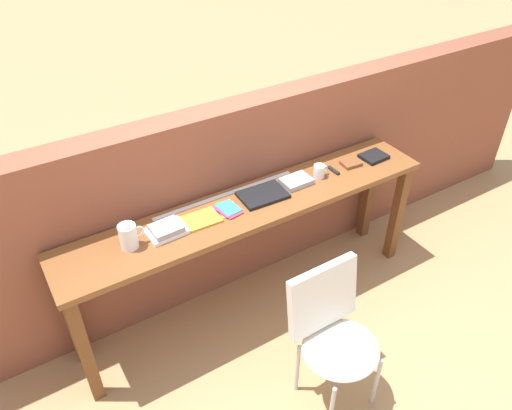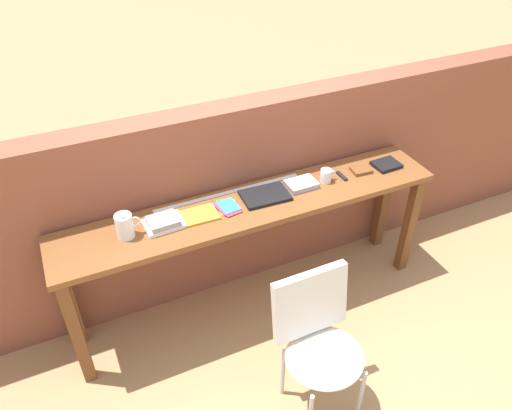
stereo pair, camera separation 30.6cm
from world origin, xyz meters
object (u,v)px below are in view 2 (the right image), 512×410
at_px(book_open_centre, 265,195).
at_px(book_repair_rightmost, 386,165).
at_px(chair_white_moulded, 319,339).
at_px(pamphlet_pile_colourful, 228,207).
at_px(magazine_cycling, 200,215).
at_px(multitool_folded, 342,176).
at_px(book_stack_leftmost, 164,222).
at_px(mug, 326,176).
at_px(leather_journal_brown, 361,170).
at_px(pitcher_white, 125,226).

xyz_separation_m(book_open_centre, book_repair_rightmost, (0.92, -0.02, 0.00)).
xyz_separation_m(chair_white_moulded, pamphlet_pile_colourful, (-0.18, 0.87, 0.36)).
relative_size(book_open_centre, book_repair_rightmost, 1.66).
height_order(magazine_cycling, multitool_folded, multitool_folded).
bearing_deg(magazine_cycling, book_stack_leftmost, -178.16).
relative_size(mug, leather_journal_brown, 0.85).
height_order(pitcher_white, book_stack_leftmost, pitcher_white).
bearing_deg(book_stack_leftmost, pitcher_white, -179.52).
distance_m(pitcher_white, mug, 1.33).
bearing_deg(chair_white_moulded, multitool_folded, 53.13).
xyz_separation_m(chair_white_moulded, pitcher_white, (-0.80, 0.86, 0.43)).
xyz_separation_m(pitcher_white, leather_journal_brown, (1.61, 0.01, -0.07)).
relative_size(chair_white_moulded, magazine_cycling, 4.12).
bearing_deg(magazine_cycling, book_repair_rightmost, 1.25).
bearing_deg(multitool_folded, book_open_centre, 179.32).
xyz_separation_m(chair_white_moulded, book_stack_leftmost, (-0.58, 0.86, 0.38)).
xyz_separation_m(pamphlet_pile_colourful, leather_journal_brown, (0.98, 0.00, 0.00)).
relative_size(magazine_cycling, mug, 1.97).
bearing_deg(mug, chair_white_moulded, -121.24).
xyz_separation_m(magazine_cycling, multitool_folded, (1.01, 0.01, 0.00)).
bearing_deg(leather_journal_brown, book_repair_rightmost, 0.95).
height_order(pamphlet_pile_colourful, book_repair_rightmost, book_repair_rightmost).
bearing_deg(pitcher_white, chair_white_moulded, -46.84).
height_order(book_stack_leftmost, mug, mug).
relative_size(magazine_cycling, book_repair_rightmost, 1.21).
distance_m(pitcher_white, pamphlet_pile_colourful, 0.63).
xyz_separation_m(chair_white_moulded, multitool_folded, (0.65, 0.87, 0.36)).
bearing_deg(book_stack_leftmost, book_open_centre, 1.37).
distance_m(book_stack_leftmost, pamphlet_pile_colourful, 0.41).
xyz_separation_m(magazine_cycling, book_open_centre, (0.44, 0.01, 0.00)).
bearing_deg(pitcher_white, book_open_centre, 1.15).
distance_m(leather_journal_brown, book_repair_rightmost, 0.20).
relative_size(book_stack_leftmost, mug, 2.14).
height_order(book_open_centre, leather_journal_brown, leather_journal_brown).
height_order(book_open_centre, mug, mug).
xyz_separation_m(book_open_centre, mug, (0.44, -0.01, 0.03)).
bearing_deg(mug, multitool_folded, 0.17).
xyz_separation_m(pamphlet_pile_colourful, book_repair_rightmost, (1.18, -0.01, 0.01)).
bearing_deg(book_repair_rightmost, pitcher_white, 177.84).
xyz_separation_m(multitool_folded, book_repair_rightmost, (0.35, -0.01, 0.00)).
distance_m(mug, leather_journal_brown, 0.28).
distance_m(book_stack_leftmost, multitool_folded, 1.23).
distance_m(mug, book_repair_rightmost, 0.48).
bearing_deg(book_repair_rightmost, multitool_folded, 175.80).
bearing_deg(leather_journal_brown, pamphlet_pile_colourful, -175.02).
bearing_deg(chair_white_moulded, mug, 58.76).
distance_m(magazine_cycling, multitool_folded, 1.01).
relative_size(magazine_cycling, leather_journal_brown, 1.66).
relative_size(chair_white_moulded, multitool_folded, 8.10).
relative_size(pamphlet_pile_colourful, book_repair_rightmost, 1.07).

